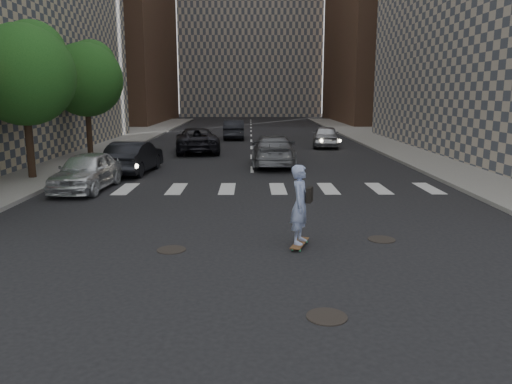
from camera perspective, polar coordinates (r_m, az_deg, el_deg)
ground at (r=11.00m, az=-0.16°, el=-8.55°), size 160.00×160.00×0.00m
sidewalk_left at (r=33.79m, az=-25.98°, el=3.94°), size 13.00×80.00×0.15m
sidewalk_right at (r=33.87m, az=24.92°, el=4.05°), size 13.00×80.00×0.15m
tree_b at (r=23.45m, az=-24.83°, el=12.52°), size 4.20×4.20×6.60m
tree_c at (r=30.95m, az=-18.74°, el=12.41°), size 4.20×4.20×6.60m
manhole_a at (r=8.78m, az=8.09°, el=-13.92°), size 0.70×0.70×0.02m
manhole_b at (r=12.28m, az=-9.64°, el=-6.52°), size 0.70×0.70×0.02m
manhole_c at (r=13.33m, az=14.15°, el=-5.27°), size 0.70×0.70×0.02m
skateboarder at (r=12.14m, az=5.12°, el=-1.43°), size 0.67×1.05×2.04m
silver_sedan at (r=20.42m, az=-18.79°, el=2.27°), size 2.00×4.45×1.48m
traffic_car_a at (r=24.16m, az=-13.79°, el=3.89°), size 2.02×4.71×1.51m
traffic_car_b at (r=25.88m, az=1.98°, el=4.77°), size 2.31×5.50×1.58m
traffic_car_c at (r=31.94m, az=-6.77°, el=5.92°), size 3.35×5.95×1.57m
traffic_car_d at (r=35.19m, az=7.97°, el=6.34°), size 2.35×4.65×1.52m
traffic_car_e at (r=41.13m, az=-2.54°, el=7.16°), size 1.72×4.72×1.54m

